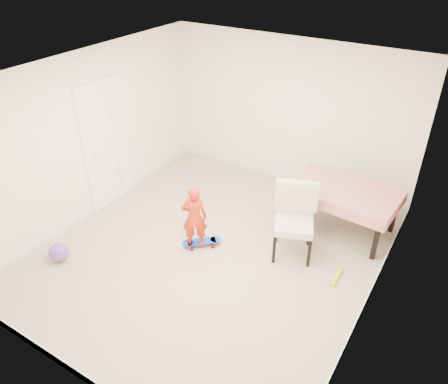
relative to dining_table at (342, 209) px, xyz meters
The scene contains 17 objects.
ground 2.12m from the dining_table, 132.23° to the right, with size 5.00×5.00×0.00m, color tan.
ceiling 3.04m from the dining_table, 132.23° to the right, with size 4.50×5.00×0.04m, color white.
wall_back 1.93m from the dining_table, 146.25° to the left, with size 4.50×0.04×2.60m, color white.
wall_front 4.36m from the dining_table, 109.20° to the right, with size 4.50×0.04×2.60m, color white.
wall_left 4.05m from the dining_table, 156.97° to the right, with size 0.04×5.00×2.60m, color white.
wall_right 1.98m from the dining_table, 61.77° to the right, with size 0.04×5.00×2.60m, color white.
door 3.89m from the dining_table, 161.06° to the right, with size 0.10×0.94×2.11m, color white.
baseboard_back 1.72m from the dining_table, 145.97° to the left, with size 4.50×0.02×0.12m, color white.
baseboard_front 4.28m from the dining_table, 109.16° to the right, with size 4.50×0.02×0.12m, color white.
baseboard_left 3.97m from the dining_table, 157.03° to the right, with size 0.02×5.00×0.12m, color white.
baseboard_right 1.78m from the dining_table, 61.49° to the right, with size 0.02×5.00×0.12m, color white.
dining_table is the anchor object (origin of this frame).
dining_chair 1.05m from the dining_table, 111.68° to the right, with size 0.59×0.67×1.08m, color white, non-canonical shape.
skateboard 2.22m from the dining_table, 136.45° to the right, with size 0.58×0.21×0.09m, color blue, non-canonical shape.
child 2.29m from the dining_table, 136.18° to the right, with size 0.37×0.24×1.00m, color red.
balloon 4.24m from the dining_table, 137.62° to the right, with size 0.28×0.28×0.28m, color #6847AA.
foam_toy 1.23m from the dining_table, 71.94° to the right, with size 0.06×0.06×0.40m, color yellow.
Camera 1 is at (2.80, -4.14, 4.13)m, focal length 35.00 mm.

